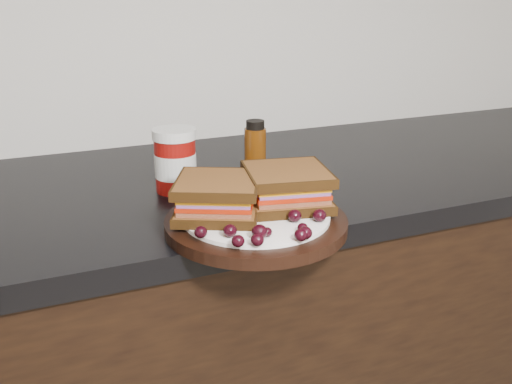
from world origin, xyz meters
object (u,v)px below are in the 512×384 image
Objects in this scene: plate at (256,223)px; oil_bottle at (255,150)px; sandwich_left at (218,197)px; condiment_jar at (175,160)px.

oil_bottle is (0.09, 0.22, 0.05)m from plate.
sandwich_left is 0.20m from condiment_jar.
sandwich_left is 1.07× the size of condiment_jar.
condiment_jar is (-0.01, 0.19, 0.01)m from sandwich_left.
plate is 2.27× the size of sandwich_left.
oil_bottle is (0.15, 0.20, 0.01)m from sandwich_left.
sandwich_left is at bearing 157.83° from plate.
plate is at bearing 3.65° from sandwich_left.
condiment_jar reaches higher than sandwich_left.
plate is 0.25m from oil_bottle.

